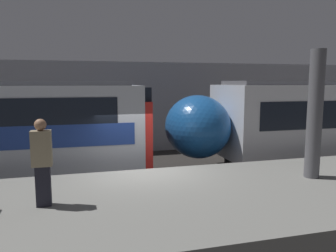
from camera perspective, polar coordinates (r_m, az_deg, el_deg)
name	(u,v)px	position (r m, az deg, el deg)	size (l,w,h in m)	color
ground_plane	(143,205)	(9.65, -4.31, -13.48)	(120.00, 120.00, 0.00)	#282623
platform	(163,220)	(7.37, -0.84, -15.98)	(40.00, 4.62, 1.04)	slate
station_rear_barrier	(115,108)	(16.19, -9.19, 3.13)	(50.00, 0.15, 4.46)	#939399
support_pillar_near	(315,115)	(9.03, 24.20, 1.83)	(0.37, 0.37, 3.24)	#56565B
person_waiting	(42,160)	(6.86, -21.08, -5.59)	(0.38, 0.24, 1.73)	black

